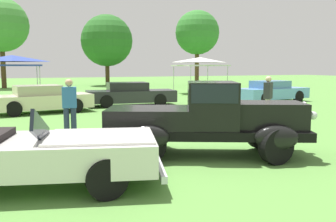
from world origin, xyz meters
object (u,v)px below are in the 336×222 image
Objects in this scene: canopy_tent_right_field at (200,61)px; canopy_tent_center_field at (12,60)px; spectator_near_truck at (268,97)px; feature_pickup_truck at (208,118)px; neighbor_convertible at (33,154)px; show_car_charcoal at (130,94)px; show_car_cream at (41,99)px; spectator_between_cars at (70,106)px; show_car_skyblue at (272,91)px.

canopy_tent_center_field is at bearing -178.74° from canopy_tent_right_field.
feature_pickup_truck is at bearing -141.15° from spectator_near_truck.
feature_pickup_truck is 0.97× the size of neighbor_convertible.
canopy_tent_right_field is (4.19, 13.40, 1.51)m from spectator_near_truck.
show_car_charcoal is at bearing 65.85° from neighbor_convertible.
spectator_between_cars is (0.40, -6.21, 0.31)m from show_car_cream.
show_car_skyblue is 15.53m from canopy_tent_center_field.
show_car_skyblue is at bearing -8.11° from show_car_charcoal.
neighbor_convertible is at bearing -168.16° from feature_pickup_truck.
feature_pickup_truck is 2.78× the size of spectator_near_truck.
show_car_skyblue is (13.42, 10.59, 0.02)m from neighbor_convertible.
canopy_tent_right_field is (-0.89, 7.25, 1.82)m from show_car_skyblue.
canopy_tent_center_field reaches higher than spectator_between_cars.
canopy_tent_center_field reaches higher than show_car_skyblue.
show_car_charcoal is 8.54m from spectator_between_cars.
show_car_skyblue is 2.68× the size of spectator_near_truck.
canopy_tent_right_field is at bearing 54.92° from neighbor_convertible.
spectator_between_cars is at bearing -118.52° from show_car_charcoal.
spectator_between_cars is 0.53× the size of canopy_tent_center_field.
spectator_between_cars reaches higher than show_car_cream.
show_car_skyblue is 13.78m from spectator_between_cars.
feature_pickup_truck is at bearing -134.46° from show_car_skyblue.
canopy_tent_right_field reaches higher than spectator_near_truck.
spectator_near_truck is 0.53× the size of canopy_tent_center_field.
show_car_cream is (-3.03, 9.65, -0.27)m from feature_pickup_truck.
canopy_tent_right_field is at bearing 1.26° from canopy_tent_center_field.
spectator_near_truck is 14.12m from canopy_tent_right_field.
feature_pickup_truck is at bearing -117.08° from canopy_tent_right_field.
canopy_tent_center_field is (-1.53, 13.31, 1.51)m from spectator_between_cars.
neighbor_convertible is 17.09m from show_car_skyblue.
neighbor_convertible reaches higher than show_car_cream.
show_car_charcoal is at bearing -140.01° from canopy_tent_right_field.
canopy_tent_center_field is (-4.16, 16.75, 1.55)m from feature_pickup_truck.
spectator_near_truck reaches higher than show_car_cream.
canopy_tent_right_field reaches higher than feature_pickup_truck.
feature_pickup_truck is 10.12m from show_car_cream.
spectator_between_cars reaches higher than neighbor_convertible.
neighbor_convertible is 1.09× the size of show_car_cream.
canopy_tent_center_field is (-1.13, 7.10, 1.82)m from show_car_cream.
canopy_tent_right_field reaches higher than show_car_skyblue.
spectator_between_cars is at bearing -178.46° from spectator_near_truck.
show_car_skyblue is at bearing 38.26° from neighbor_convertible.
show_car_cream is at bearing -147.82° from canopy_tent_right_field.
canopy_tent_center_field is 12.87m from canopy_tent_right_field.
feature_pickup_truck reaches higher than show_car_charcoal.
neighbor_convertible is at bearing -88.88° from canopy_tent_center_field.
show_car_skyblue is at bearing 27.40° from spectator_between_cars.
spectator_between_cars is (-7.14, -0.19, 0.00)m from spectator_near_truck.
feature_pickup_truck is at bearing -72.59° from show_car_cream.
show_car_cream is 1.38× the size of canopy_tent_center_field.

